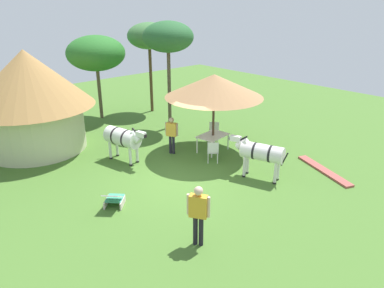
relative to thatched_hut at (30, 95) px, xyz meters
name	(u,v)px	position (x,y,z in m)	size (l,w,h in m)	color
ground_plane	(179,178)	(2.72, -6.36, -2.39)	(36.00, 36.00, 0.00)	#466F2B
thatched_hut	(30,95)	(0.00, 0.00, 0.00)	(5.25, 5.25, 4.28)	beige
shade_umbrella	(214,86)	(5.48, -5.37, 0.48)	(4.04, 4.04, 3.34)	#482E22
patio_dining_table	(213,137)	(5.48, -5.37, -1.74)	(1.41, 1.07, 0.74)	silver
patio_chair_near_lawn	(213,151)	(4.64, -6.20, -1.87)	(0.61, 0.61, 0.90)	white
patio_chair_west_end	(214,131)	(6.36, -4.57, -1.87)	(0.61, 0.61, 0.90)	white
guest_beside_umbrella	(172,132)	(4.02, -4.37, -1.43)	(0.38, 0.52, 1.60)	black
standing_watcher	(198,211)	(0.60, -9.66, -1.35)	(0.44, 0.54, 1.74)	black
striped_lounge_chair	(114,199)	(-0.05, -6.45, -2.14)	(0.95, 0.94, 0.62)	#3B9374
zebra_nearest_camera	(261,153)	(4.93, -8.31, -1.38)	(1.07, 2.12, 1.56)	silver
zebra_by_umbrella	(123,138)	(2.11, -3.68, -1.40)	(0.99, 2.15, 1.53)	silver
acacia_tree_behind_hut	(96,53)	(4.33, 2.19, 1.11)	(3.05, 3.05, 4.44)	brown
acacia_tree_far_lawn	(168,37)	(6.09, -1.68, 2.07)	(2.42, 2.42, 5.22)	#4D4432
acacia_tree_right_background	(149,36)	(7.19, 1.37, 1.85)	(2.40, 2.40, 5.00)	#4D3621
brick_patio_kerb	(324,170)	(7.21, -9.64, -2.35)	(2.80, 0.36, 0.08)	#A44E46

